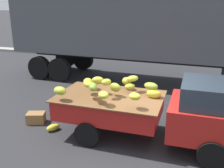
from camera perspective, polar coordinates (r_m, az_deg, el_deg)
name	(u,v)px	position (r m, az deg, el deg)	size (l,w,h in m)	color
ground	(144,143)	(6.77, 7.13, -12.83)	(220.00, 220.00, 0.00)	#28282B
curb_strip	(177,60)	(16.18, 14.21, 5.13)	(80.00, 0.80, 0.16)	gray
pickup_truck	(184,112)	(6.49, 15.77, -6.00)	(4.90, 1.82, 1.70)	#B21E19
semi_trailer	(144,25)	(11.26, 7.14, 12.99)	(12.07, 2.93, 3.95)	#4C5156
fallen_banana_bunch_near_tailgate	(53,127)	(7.44, -13.01, -9.42)	(0.39, 0.21, 0.18)	gold
produce_crate	(36,118)	(8.00, -16.60, -7.23)	(0.52, 0.36, 0.31)	olive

